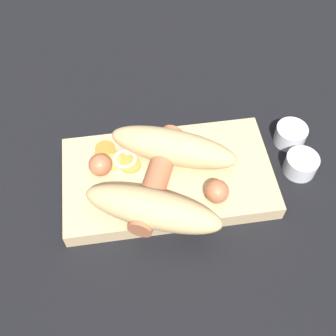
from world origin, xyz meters
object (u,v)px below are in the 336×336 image
(condiment_cup_near, at_px, (301,165))
(bread_roll, at_px, (163,177))
(condiment_cup_far, at_px, (290,135))
(sausage, at_px, (157,178))
(food_tray, at_px, (168,177))

(condiment_cup_near, bearing_deg, bread_roll, 4.39)
(condiment_cup_far, bearing_deg, bread_roll, 19.05)
(sausage, bearing_deg, bread_roll, 149.13)
(condiment_cup_near, bearing_deg, condiment_cup_far, -91.89)
(bread_roll, height_order, condiment_cup_far, bread_roll)
(food_tray, distance_m, condiment_cup_far, 0.19)
(sausage, height_order, condiment_cup_near, sausage)
(food_tray, bearing_deg, sausage, 45.62)
(food_tray, distance_m, bread_roll, 0.04)
(sausage, distance_m, condiment_cup_near, 0.20)
(bread_roll, distance_m, condiment_cup_near, 0.19)
(bread_roll, xyz_separation_m, condiment_cup_near, (-0.19, -0.01, -0.04))
(food_tray, bearing_deg, condiment_cup_far, -166.01)
(food_tray, xyz_separation_m, condiment_cup_near, (-0.18, 0.01, -0.00))
(food_tray, relative_size, condiment_cup_near, 6.19)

